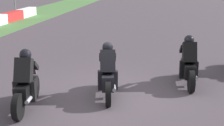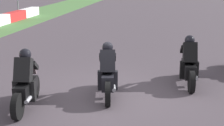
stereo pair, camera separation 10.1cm
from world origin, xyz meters
The scene contains 4 objects.
ground_plane centered at (0.00, 0.00, 0.00)m, with size 120.00×120.00×0.00m, color #463D44.
rider_lane_b centered at (1.29, -2.13, 0.62)m, with size 2.04×0.57×1.51m.
rider_lane_c centered at (-0.14, 0.06, 0.62)m, with size 2.03×0.64×1.51m.
rider_lane_d centered at (-1.35, 1.90, 0.62)m, with size 2.04×0.59×1.51m.
Camera 2 is at (-8.77, -1.74, 3.33)m, focal length 54.36 mm.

